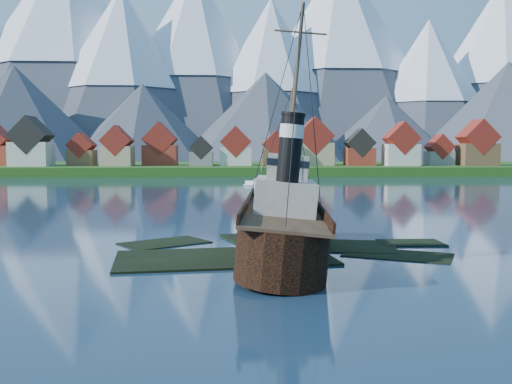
{
  "coord_description": "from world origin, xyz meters",
  "views": [
    {
      "loc": [
        -2.04,
        -49.26,
        9.31
      ],
      "look_at": [
        -0.06,
        6.0,
        5.0
      ],
      "focal_mm": 40.0,
      "sensor_mm": 36.0,
      "label": 1
    }
  ],
  "objects": [
    {
      "name": "ground",
      "position": [
        0.0,
        0.0,
        0.0
      ],
      "size": [
        1400.0,
        1400.0,
        0.0
      ],
      "primitive_type": "plane",
      "color": "#1A3149",
      "rests_on": "ground"
    },
    {
      "name": "shoal",
      "position": [
        1.78,
        2.15,
        -0.35
      ],
      "size": [
        31.71,
        21.24,
        1.14
      ],
      "color": "black",
      "rests_on": "ground"
    },
    {
      "name": "shore_bank",
      "position": [
        0.0,
        170.0,
        0.0
      ],
      "size": [
        600.0,
        80.0,
        3.2
      ],
      "primitive_type": "cube",
      "color": "#284C15",
      "rests_on": "ground"
    },
    {
      "name": "seawall",
      "position": [
        0.0,
        132.0,
        0.0
      ],
      "size": [
        600.0,
        2.5,
        2.0
      ],
      "primitive_type": "cube",
      "color": "#3F3D38",
      "rests_on": "ground"
    },
    {
      "name": "town",
      "position": [
        -33.12,
        152.18,
        8.99
      ],
      "size": [
        250.96,
        16.69,
        17.3
      ],
      "color": "maroon",
      "rests_on": "ground"
    },
    {
      "name": "mountains",
      "position": [
        -0.79,
        481.26,
        89.34
      ],
      "size": [
        965.0,
        340.0,
        205.0
      ],
      "color": "#2D333D",
      "rests_on": "ground"
    },
    {
      "name": "tugboat_wreck",
      "position": [
        1.56,
        -0.84,
        2.74
      ],
      "size": [
        6.34,
        27.34,
        21.66
      ],
      "rotation": [
        0.0,
        0.09,
        -0.07
      ],
      "color": "black",
      "rests_on": "ground"
    },
    {
      "name": "sailboat_e",
      "position": [
        4.51,
        94.29,
        0.27
      ],
      "size": [
        8.21,
        10.59,
        12.61
      ],
      "rotation": [
        0.0,
        0.0,
        0.58
      ],
      "color": "silver",
      "rests_on": "ground"
    }
  ]
}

